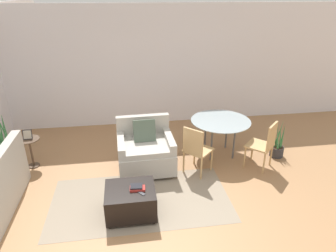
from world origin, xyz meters
The scene contains 14 objects.
ground_plane centered at (0.00, 0.00, 0.00)m, with size 20.00×20.00×0.00m, color #A3754C.
wall_back centered at (0.00, 3.80, 1.38)m, with size 12.00×0.06×2.75m.
area_rug centered at (0.01, 0.77, 0.00)m, with size 2.75×1.44×0.01m.
armchair centered at (0.17, 1.70, 0.36)m, with size 1.00×0.94×0.91m.
ottoman centered at (-0.15, 0.49, 0.23)m, with size 0.71×0.60×0.43m.
book_stack centered at (-0.05, 0.47, 0.46)m, with size 0.22×0.16×0.05m.
tv_remote_primary centered at (0.00, 0.37, 0.43)m, with size 0.12×0.14×0.01m.
potted_plant centered at (-2.33, 2.11, 0.27)m, with size 0.37×0.37×1.23m.
side_table centered at (-1.89, 2.06, 0.39)m, with size 0.37×0.37×0.56m.
picture_frame centered at (-1.89, 2.06, 0.65)m, with size 0.16×0.07×0.18m.
dining_table centered at (1.64, 2.01, 0.65)m, with size 1.14×1.14×0.72m.
dining_chair_near_left centered at (1.01, 1.38, 0.52)m, with size 0.59×0.59×0.90m.
dining_chair_near_right centered at (2.27, 1.38, 0.52)m, with size 0.59×0.59×0.90m.
potted_plant_small centered at (2.74, 1.75, 0.19)m, with size 0.26×0.26×0.76m.
Camera 1 is at (-0.13, -3.02, 2.98)m, focal length 32.00 mm.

